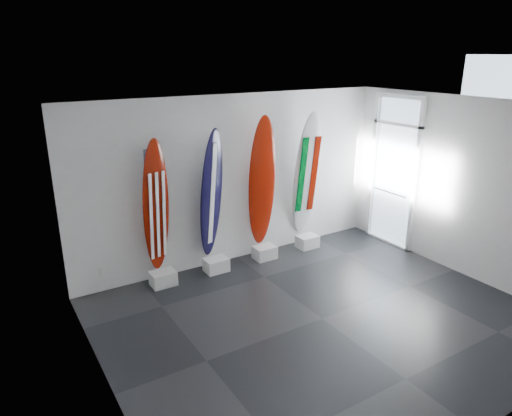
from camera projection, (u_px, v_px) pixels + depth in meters
floor at (322, 319)px, 6.72m from camera, size 6.00×6.00×0.00m
ceiling at (333, 108)px, 5.77m from camera, size 6.00×6.00×0.00m
wall_back at (236, 180)px, 8.26m from camera, size 6.00×0.00×6.00m
wall_front at (505, 302)px, 4.23m from camera, size 6.00×0.00×6.00m
wall_left at (100, 275)px, 4.75m from camera, size 0.00×5.00×5.00m
wall_right at (466, 189)px, 7.74m from camera, size 0.00×5.00×5.00m
display_block_usa at (163, 278)px, 7.66m from camera, size 0.40×0.30×0.24m
surfboard_usa at (156, 207)px, 7.35m from camera, size 0.54×0.34×2.20m
display_block_navy at (216, 265)px, 8.15m from camera, size 0.40×0.30×0.24m
surfboard_navy at (211, 195)px, 7.82m from camera, size 0.60×0.49×2.29m
display_block_swiss at (265, 252)px, 8.65m from camera, size 0.40×0.30×0.24m
surfboard_swiss at (262, 182)px, 8.31m from camera, size 0.56×0.27×2.42m
display_block_italy at (307, 241)px, 9.15m from camera, size 0.40×0.30×0.24m
surfboard_italy at (307, 175)px, 8.80m from camera, size 0.59×0.48×2.43m
wall_outlet at (103, 271)px, 7.39m from camera, size 0.09×0.02×0.13m
glass_door at (394, 174)px, 9.00m from camera, size 0.12×1.16×2.85m
balcony at (433, 207)px, 9.96m from camera, size 2.80×2.20×1.20m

